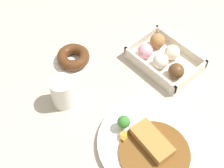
{
  "coord_description": "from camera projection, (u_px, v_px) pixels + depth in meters",
  "views": [
    {
      "loc": [
        0.39,
        -0.41,
        0.79
      ],
      "look_at": [
        -0.03,
        -0.02,
        0.03
      ],
      "focal_mm": 52.61,
      "sensor_mm": 36.0,
      "label": 1
    }
  ],
  "objects": [
    {
      "name": "coffee_mug",
      "position": [
        63.0,
        92.0,
        0.91
      ],
      "size": [
        0.07,
        0.07,
        0.1
      ],
      "primitive_type": "cylinder",
      "color": "silver",
      "rests_on": "ground_plane"
    },
    {
      "name": "donut_box",
      "position": [
        163.0,
        58.0,
        1.02
      ],
      "size": [
        0.21,
        0.15,
        0.06
      ],
      "color": "beige",
      "rests_on": "ground_plane"
    },
    {
      "name": "curry_plate",
      "position": [
        148.0,
        143.0,
        0.86
      ],
      "size": [
        0.27,
        0.27,
        0.07
      ],
      "color": "white",
      "rests_on": "ground_plane"
    },
    {
      "name": "ground_plane",
      "position": [
        124.0,
        91.0,
        0.97
      ],
      "size": [
        1.6,
        1.6,
        0.0
      ],
      "primitive_type": "plane",
      "color": "#B2A893"
    },
    {
      "name": "chocolate_ring_donut",
      "position": [
        73.0,
        57.0,
        1.03
      ],
      "size": [
        0.13,
        0.13,
        0.04
      ],
      "color": "white",
      "rests_on": "ground_plane"
    }
  ]
}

